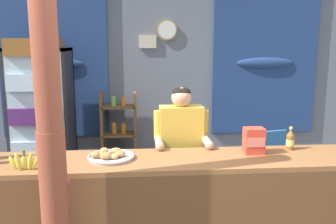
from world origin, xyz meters
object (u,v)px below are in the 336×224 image
drink_fridge (41,112)px  banana_bunch (25,162)px  pastry_tray (111,156)px  bottle_shelf_rack (119,137)px  plastic_lawn_chair (264,157)px  timber_post (51,139)px  snack_box_crackers (254,141)px  shopkeeper (181,146)px  stall_counter (166,208)px  soda_bottle_iced_tea (290,140)px

drink_fridge → banana_bunch: 1.94m
drink_fridge → pastry_tray: size_ratio=5.15×
pastry_tray → bottle_shelf_rack: bearing=91.0°
plastic_lawn_chair → bottle_shelf_rack: bearing=164.4°
timber_post → snack_box_crackers: bearing=19.5°
drink_fridge → snack_box_crackers: size_ratio=8.84×
shopkeeper → snack_box_crackers: shopkeeper is taller
bottle_shelf_rack → banana_bunch: bottle_shelf_rack is taller
plastic_lawn_chair → banana_bunch: size_ratio=3.18×
stall_counter → shopkeeper: 0.73m
timber_post → soda_bottle_iced_tea: bearing=18.3°
timber_post → drink_fridge: size_ratio=1.38×
snack_box_crackers → pastry_tray: 1.22m
plastic_lawn_chair → soda_bottle_iced_tea: bearing=-100.5°
snack_box_crackers → banana_bunch: (-1.83, -0.26, -0.05)m
timber_post → snack_box_crackers: (1.56, 0.55, -0.20)m
stall_counter → timber_post: size_ratio=1.47×
drink_fridge → banana_bunch: bearing=-79.3°
stall_counter → snack_box_crackers: 0.93m
plastic_lawn_chair → soda_bottle_iced_tea: size_ratio=4.18×
stall_counter → pastry_tray: 0.62m
snack_box_crackers → pastry_tray: size_ratio=0.58×
drink_fridge → soda_bottle_iced_tea: size_ratio=9.55×
bottle_shelf_rack → drink_fridge: bearing=-164.6°
plastic_lawn_chair → pastry_tray: bearing=-141.6°
drink_fridge → snack_box_crackers: bearing=-36.9°
shopkeeper → banana_bunch: size_ratio=5.59×
stall_counter → pastry_tray: size_ratio=10.41×
pastry_tray → banana_bunch: size_ratio=1.41×
plastic_lawn_chair → snack_box_crackers: 1.63m
plastic_lawn_chair → snack_box_crackers: (-0.60, -1.38, 0.61)m
shopkeeper → stall_counter: bearing=-107.0°
timber_post → drink_fridge: timber_post is taller
drink_fridge → stall_counter: bearing=-52.5°
soda_bottle_iced_tea → pastry_tray: 1.57m
timber_post → stall_counter: bearing=23.2°
shopkeeper → pastry_tray: bearing=-144.1°
bottle_shelf_rack → shopkeeper: (0.67, -1.49, 0.29)m
drink_fridge → soda_bottle_iced_tea: bearing=-31.5°
bottle_shelf_rack → pastry_tray: bottle_shelf_rack is taller
bottle_shelf_rack → snack_box_crackers: size_ratio=5.69×
snack_box_crackers → timber_post: bearing=-160.5°
banana_bunch → drink_fridge: bearing=100.7°
stall_counter → banana_bunch: banana_bunch is taller
stall_counter → soda_bottle_iced_tea: bearing=14.7°
stall_counter → shopkeeper: shopkeeper is taller
bottle_shelf_rack → shopkeeper: size_ratio=0.84×
bottle_shelf_rack → soda_bottle_iced_tea: bottle_shelf_rack is taller
drink_fridge → banana_bunch: size_ratio=7.27×
plastic_lawn_chair → pastry_tray: 2.37m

